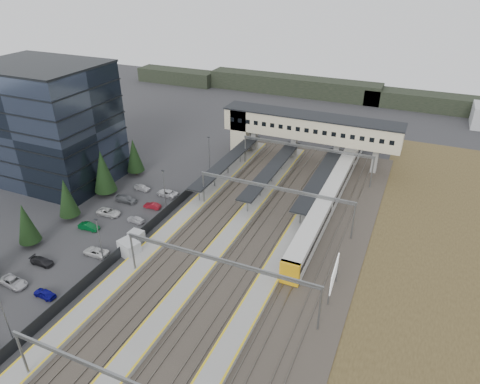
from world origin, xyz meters
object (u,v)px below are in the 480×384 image
at_px(relay_cabin_far, 136,237).
at_px(train, 336,184).
at_px(office_building, 49,124).
at_px(relay_cabin_near, 129,249).
at_px(footbridge, 298,127).
at_px(billboard, 334,275).

bearing_deg(relay_cabin_far, train, 48.57).
distance_m(office_building, relay_cabin_far, 34.14).
xyz_separation_m(relay_cabin_near, train, (25.39, 33.61, 0.76)).
bearing_deg(office_building, relay_cabin_near, -28.68).
bearing_deg(footbridge, relay_cabin_far, -108.28).
distance_m(relay_cabin_near, relay_cabin_far, 3.69).
bearing_deg(relay_cabin_near, train, 52.93).
distance_m(office_building, billboard, 64.01).
bearing_deg(train, relay_cabin_far, -131.43).
relative_size(office_building, relay_cabin_near, 6.37).
height_order(relay_cabin_far, footbridge, footbridge).
relative_size(footbridge, billboard, 6.77).
bearing_deg(billboard, relay_cabin_far, -178.79).
height_order(footbridge, train, footbridge).
relative_size(relay_cabin_near, billboard, 0.64).
bearing_deg(office_building, relay_cabin_far, -24.27).
distance_m(footbridge, train, 18.91).
bearing_deg(footbridge, billboard, -66.58).
xyz_separation_m(relay_cabin_near, footbridge, (13.10, 46.74, 6.58)).
distance_m(relay_cabin_far, train, 40.20).
height_order(relay_cabin_near, billboard, billboard).
bearing_deg(train, relay_cabin_near, -127.07).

